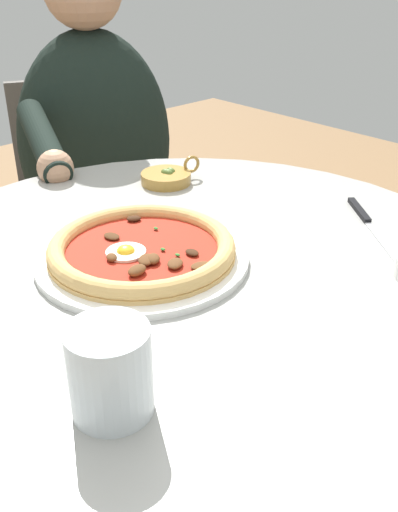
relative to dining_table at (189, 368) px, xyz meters
name	(u,v)px	position (x,y,z in m)	size (l,w,h in m)	color
dining_table	(189,368)	(0.00, 0.00, 0.00)	(0.92, 0.92, 0.76)	#999993
pizza_on_plate	(142,251)	(0.05, 0.04, 0.20)	(0.30, 0.30, 0.04)	white
water_glass	(111,377)	(-0.16, 0.24, 0.22)	(0.08, 0.08, 0.09)	silver
steak_knife	(366,219)	(-0.09, -0.31, 0.19)	(0.18, 0.15, 0.01)	silver
olive_pan	(167,177)	(0.26, -0.18, 0.19)	(0.09, 0.12, 0.04)	olive
diner_person	(102,220)	(0.66, -0.29, -0.06)	(0.47, 0.50, 1.16)	#282833
cafe_chair_diner	(93,202)	(0.78, -0.35, -0.07)	(0.56, 0.56, 0.83)	#504A45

